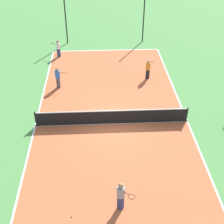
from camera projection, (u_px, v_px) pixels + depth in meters
ground_plane at (112, 124)px, 19.54m from camera, size 80.00×80.00×0.00m
court_surface at (112, 124)px, 19.54m from camera, size 9.66×22.38×0.02m
tennis_net at (112, 117)px, 19.22m from camera, size 9.46×0.10×1.04m
player_baseline_gray at (121, 194)px, 13.75m from camera, size 0.91×0.88×1.62m
player_near_white at (58, 48)px, 27.03m from camera, size 0.98×0.71×1.49m
player_center_orange at (148, 68)px, 23.78m from camera, size 0.85×0.93×1.56m
player_near_blue at (58, 76)px, 22.64m from camera, size 0.96×0.41×1.60m
tennis_ball_left_sideline at (72, 216)px, 13.88m from camera, size 0.07×0.07×0.07m
tennis_ball_near_net at (65, 66)px, 25.98m from camera, size 0.07×0.07×0.07m
tennis_ball_right_alley at (133, 75)px, 24.59m from camera, size 0.07×0.07×0.07m
fence_post_back_left at (66, 19)px, 28.72m from camera, size 0.12×0.12×4.69m
fence_post_back_right at (144, 18)px, 29.02m from camera, size 0.12×0.12×4.69m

